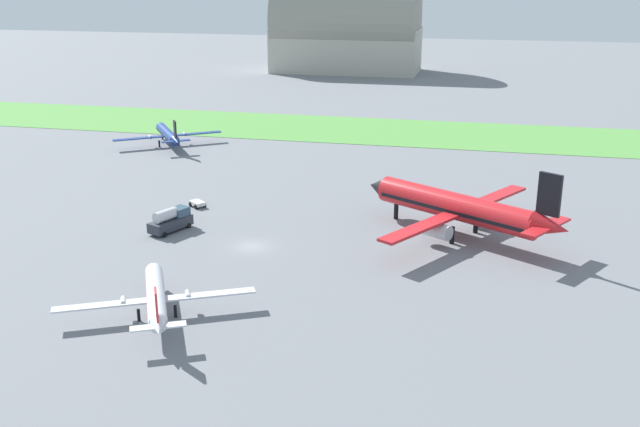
{
  "coord_description": "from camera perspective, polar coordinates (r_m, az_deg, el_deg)",
  "views": [
    {
      "loc": [
        28.71,
        -85.69,
        34.87
      ],
      "look_at": [
        7.72,
        6.51,
        3.0
      ],
      "focal_mm": 41.26,
      "sensor_mm": 36.0,
      "label": 1
    }
  ],
  "objects": [
    {
      "name": "airplane_midfield_jet",
      "position": [
        100.5,
        10.73,
        0.44
      ],
      "size": [
        28.53,
        28.52,
        11.29
      ],
      "rotation": [
        0.0,
        0.0,
        2.6
      ],
      "color": "red",
      "rests_on": "ground_plane"
    },
    {
      "name": "airplane_taxiing_turboprop",
      "position": [
        153.7,
        -11.71,
        6.05
      ],
      "size": [
        18.79,
        16.57,
        6.61
      ],
      "rotation": [
        0.0,
        0.0,
        2.19
      ],
      "color": "navy",
      "rests_on": "ground_plane"
    },
    {
      "name": "ground_plane",
      "position": [
        96.87,
        -5.32,
        -2.56
      ],
      "size": [
        600.0,
        600.0,
        0.0
      ],
      "primitive_type": "plane",
      "color": "slate"
    },
    {
      "name": "airplane_foreground_turboprop",
      "position": [
        78.7,
        -12.61,
        -6.32
      ],
      "size": [
        19.15,
        16.66,
        6.23
      ],
      "rotation": [
        0.0,
        0.0,
        2.04
      ],
      "color": "silver",
      "rests_on": "ground_plane"
    },
    {
      "name": "grass_taxiway_strip",
      "position": [
        166.23,
        2.61,
        6.51
      ],
      "size": [
        360.0,
        28.0,
        0.08
      ],
      "primitive_type": "cube",
      "color": "#549342",
      "rests_on": "ground_plane"
    },
    {
      "name": "hangar_distant",
      "position": [
        260.12,
        2.09,
        13.98
      ],
      "size": [
        49.78,
        26.44,
        30.45
      ],
      "color": "#B2AD9E",
      "rests_on": "ground_plane"
    },
    {
      "name": "baggage_cart_near_gate",
      "position": [
        113.55,
        -9.49,
        0.78
      ],
      "size": [
        2.95,
        2.85,
        0.9
      ],
      "rotation": [
        0.0,
        0.0,
        5.61
      ],
      "color": "white",
      "rests_on": "ground_plane"
    },
    {
      "name": "fuel_truck_midfield",
      "position": [
        103.69,
        -11.5,
        -0.49
      ],
      "size": [
        4.74,
        6.92,
        3.29
      ],
      "rotation": [
        0.0,
        0.0,
        1.17
      ],
      "color": "#2D333D",
      "rests_on": "ground_plane"
    }
  ]
}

